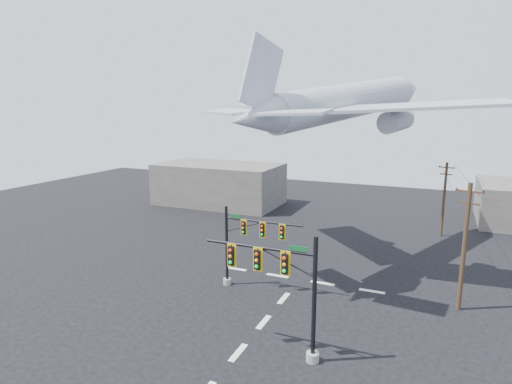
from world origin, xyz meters
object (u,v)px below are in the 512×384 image
at_px(signal_mast_near, 285,288).
at_px(signal_mast_far, 245,243).
at_px(airliner, 347,102).
at_px(utility_pole_a, 464,245).
at_px(utility_pole_b, 444,198).

distance_m(signal_mast_near, signal_mast_far, 9.92).
bearing_deg(airliner, utility_pole_a, -103.87).
relative_size(signal_mast_near, airliner, 0.27).
xyz_separation_m(signal_mast_far, utility_pole_b, (14.46, 21.63, 0.64)).
distance_m(utility_pole_a, utility_pole_b, 18.96).
bearing_deg(utility_pole_a, signal_mast_far, -156.17).
height_order(utility_pole_b, airliner, airliner).
xyz_separation_m(signal_mast_far, airliner, (5.65, 9.67, 11.00)).
distance_m(signal_mast_near, airliner, 20.37).
height_order(signal_mast_far, utility_pole_a, utility_pole_a).
relative_size(utility_pole_a, utility_pole_b, 1.11).
bearing_deg(utility_pole_b, signal_mast_near, -88.48).
bearing_deg(signal_mast_near, utility_pole_b, 74.24).
bearing_deg(signal_mast_near, utility_pole_a, 47.54).
relative_size(signal_mast_far, utility_pole_a, 0.72).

